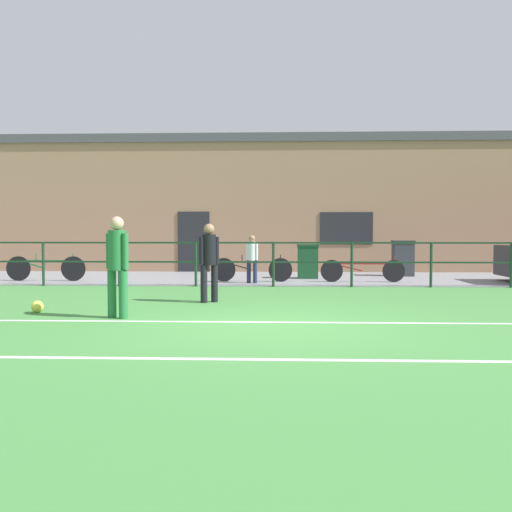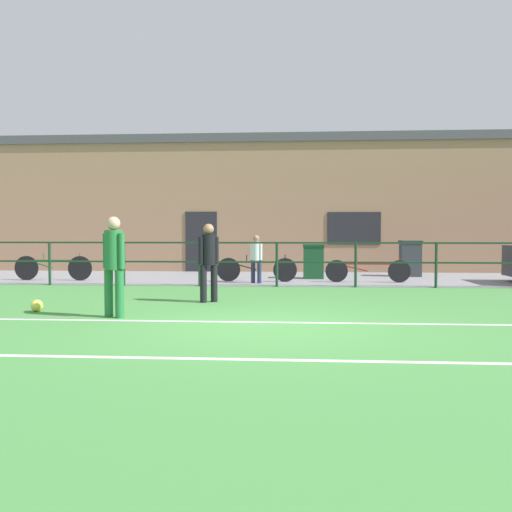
% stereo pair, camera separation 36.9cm
% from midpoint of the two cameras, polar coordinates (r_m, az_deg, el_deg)
% --- Properties ---
extents(ground, '(60.00, 44.00, 0.04)m').
position_cam_midpoint_polar(ground, '(8.51, 0.13, -7.24)').
color(ground, '#478C42').
extents(field_line_touchline, '(36.00, 0.11, 0.00)m').
position_cam_midpoint_polar(field_line_touchline, '(8.85, 0.21, -6.72)').
color(field_line_touchline, white).
rests_on(field_line_touchline, ground).
extents(field_line_hash, '(36.00, 0.11, 0.00)m').
position_cam_midpoint_polar(field_line_hash, '(6.33, -0.66, -10.45)').
color(field_line_hash, white).
rests_on(field_line_hash, ground).
extents(pavement_strip, '(48.00, 5.00, 0.02)m').
position_cam_midpoint_polar(pavement_strip, '(16.94, 1.23, -2.26)').
color(pavement_strip, gray).
rests_on(pavement_strip, ground).
extents(perimeter_fence, '(36.07, 0.07, 1.15)m').
position_cam_midpoint_polar(perimeter_fence, '(14.40, 1.04, -0.16)').
color(perimeter_fence, '#193823').
rests_on(perimeter_fence, ground).
extents(clubhouse_facade, '(28.00, 2.56, 4.80)m').
position_cam_midpoint_polar(clubhouse_facade, '(20.60, 1.43, 5.26)').
color(clubhouse_facade, '#A37A5B').
rests_on(clubhouse_facade, ground).
extents(player_goalkeeper, '(0.38, 0.28, 1.57)m').
position_cam_midpoint_polar(player_goalkeeper, '(11.26, -5.71, -0.18)').
color(player_goalkeeper, black).
rests_on(player_goalkeeper, ground).
extents(player_striker, '(0.42, 0.29, 1.66)m').
position_cam_midpoint_polar(player_striker, '(9.50, -14.97, -0.44)').
color(player_striker, '#237038').
rests_on(player_striker, ground).
extents(soccer_ball_match, '(0.21, 0.21, 0.21)m').
position_cam_midpoint_polar(soccer_ball_match, '(10.64, -22.22, -4.77)').
color(soccer_ball_match, '#E5E04C').
rests_on(soccer_ball_match, ground).
extents(spectator_child, '(0.33, 0.23, 1.30)m').
position_cam_midpoint_polar(spectator_child, '(15.19, -1.11, 0.01)').
color(spectator_child, '#232D4C').
rests_on(spectator_child, pavement_strip).
extents(bicycle_parked_1, '(2.24, 0.04, 0.75)m').
position_cam_midpoint_polar(bicycle_parked_1, '(15.64, -1.10, -1.36)').
color(bicycle_parked_1, black).
rests_on(bicycle_parked_1, pavement_strip).
extents(bicycle_parked_2, '(2.27, 0.04, 0.78)m').
position_cam_midpoint_polar(bicycle_parked_2, '(17.02, -21.13, -1.15)').
color(bicycle_parked_2, black).
rests_on(bicycle_parked_2, pavement_strip).
extents(bicycle_parked_3, '(2.31, 0.04, 0.72)m').
position_cam_midpoint_polar(bicycle_parked_3, '(15.76, 10.07, -1.44)').
color(bicycle_parked_3, black).
rests_on(bicycle_parked_3, pavement_strip).
extents(trash_bin_0, '(0.62, 0.53, 1.02)m').
position_cam_midpoint_polar(trash_bin_0, '(16.77, 4.64, -0.52)').
color(trash_bin_0, '#194C28').
rests_on(trash_bin_0, pavement_strip).
extents(trash_bin_1, '(0.65, 0.55, 1.11)m').
position_cam_midpoint_polar(trash_bin_1, '(18.15, 14.11, -0.21)').
color(trash_bin_1, '#33383D').
rests_on(trash_bin_1, pavement_strip).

